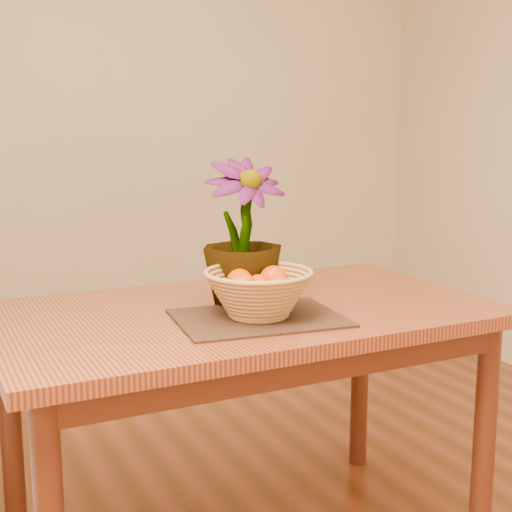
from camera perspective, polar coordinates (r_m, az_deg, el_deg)
name	(u,v)px	position (r m, az deg, el deg)	size (l,w,h in m)	color
wall_back	(83,108)	(3.82, -13.69, 11.40)	(4.00, 0.02, 2.70)	beige
table	(246,337)	(2.05, -0.82, -6.49)	(1.40, 0.80, 0.75)	brown
placemat	(259,318)	(1.91, 0.21, -4.98)	(0.44, 0.33, 0.01)	#3A2215
wicker_basket	(259,295)	(1.89, 0.21, -3.17)	(0.29, 0.29, 0.12)	tan
orange_pile	(259,285)	(1.88, 0.21, -2.33)	(0.20, 0.19, 0.08)	red
potted_plant	(243,233)	(2.03, -1.06, 1.88)	(0.23, 0.23, 0.42)	#144915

